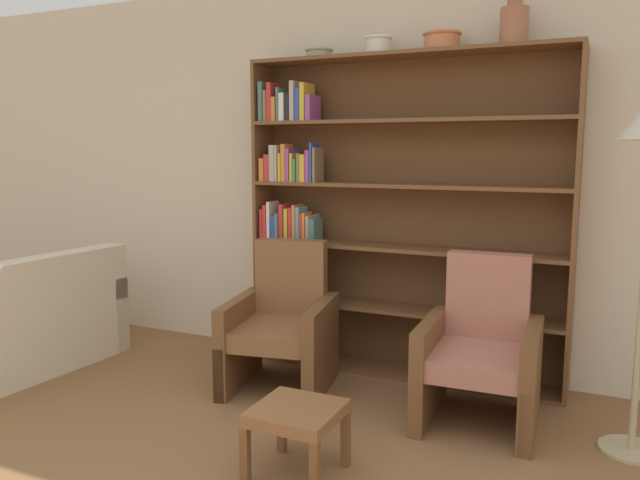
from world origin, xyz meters
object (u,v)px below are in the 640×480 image
at_px(vase_tall, 514,25).
at_px(bowl_sage, 319,53).
at_px(bowl_terracotta, 442,40).
at_px(bowl_copper, 378,44).
at_px(armchair_cushioned, 481,353).
at_px(armchair_leather, 282,327).
at_px(bookshelf, 376,217).
at_px(footstool, 297,418).

bearing_deg(vase_tall, bowl_sage, 180.00).
bearing_deg(bowl_terracotta, bowl_copper, 180.00).
bearing_deg(armchair_cushioned, armchair_leather, -2.12).
bearing_deg(bowl_terracotta, vase_tall, 0.00).
bearing_deg(bowl_terracotta, armchair_leather, -149.15).
distance_m(bowl_sage, bowl_copper, 0.43).
bearing_deg(bowl_copper, bowl_terracotta, -0.00).
relative_size(armchair_leather, armchair_cushioned, 1.00).
bearing_deg(armchair_cushioned, bowl_sage, -24.76).
height_order(bowl_terracotta, armchair_leather, bowl_terracotta).
bearing_deg(vase_tall, armchair_leather, -158.25).
distance_m(bookshelf, armchair_cushioned, 1.21).
height_order(bookshelf, bowl_sage, bowl_sage).
relative_size(bookshelf, armchair_leather, 2.31).
bearing_deg(bowl_copper, footstool, -84.08).
relative_size(bowl_copper, armchair_cushioned, 0.20).
bearing_deg(armchair_leather, footstool, 110.81).
relative_size(bowl_copper, bowl_terracotta, 0.74).
xyz_separation_m(bowl_sage, bowl_terracotta, (0.86, -0.00, 0.02)).
bearing_deg(bowl_sage, armchair_cushioned, -22.59).
height_order(armchair_leather, footstool, armchair_leather).
distance_m(armchair_cushioned, footstool, 1.21).
xyz_separation_m(vase_tall, armchair_cushioned, (-0.03, -0.52, -1.90)).
distance_m(bowl_terracotta, armchair_leather, 2.11).
bearing_deg(armchair_cushioned, footstool, 54.04).
xyz_separation_m(bowl_sage, armchair_cushioned, (1.26, -0.52, -1.81)).
height_order(bowl_terracotta, vase_tall, vase_tall).
height_order(bowl_sage, bowl_terracotta, bowl_terracotta).
distance_m(bowl_terracotta, vase_tall, 0.44).
bearing_deg(vase_tall, armchair_cushioned, -93.55).
height_order(bowl_copper, armchair_cushioned, bowl_copper).
distance_m(bowl_sage, armchair_leather, 1.89).
relative_size(bowl_terracotta, footstool, 0.62).
distance_m(vase_tall, armchair_cushioned, 1.97).
bearing_deg(footstool, armchair_leather, 121.48).
xyz_separation_m(bowl_sage, armchair_leather, (-0.02, -0.53, -1.81)).
height_order(bowl_sage, vase_tall, vase_tall).
bearing_deg(bowl_terracotta, bookshelf, 177.16).
relative_size(vase_tall, footstool, 0.69).
distance_m(bookshelf, bowl_sage, 1.20).
relative_size(bowl_sage, bowl_copper, 1.07).
height_order(vase_tall, footstool, vase_tall).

